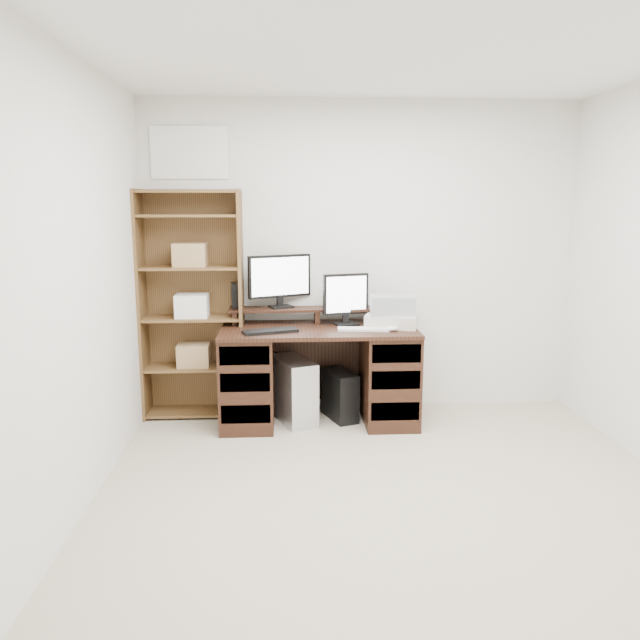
{
  "coord_description": "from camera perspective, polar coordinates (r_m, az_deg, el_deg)",
  "views": [
    {
      "loc": [
        -0.62,
        -3.05,
        1.7
      ],
      "look_at": [
        -0.36,
        1.43,
        0.85
      ],
      "focal_mm": 35.0,
      "sensor_mm": 36.0,
      "label": 1
    }
  ],
  "objects": [
    {
      "name": "riser_shelf",
      "position": [
        4.99,
        -0.28,
        0.82
      ],
      "size": [
        1.4,
        0.22,
        0.12
      ],
      "color": "black",
      "rests_on": "desk"
    },
    {
      "name": "tower_black",
      "position": [
        5.0,
        1.81,
        -6.86
      ],
      "size": [
        0.29,
        0.42,
        0.38
      ],
      "rotation": [
        0.0,
        0.0,
        0.35
      ],
      "color": "black",
      "rests_on": "ground"
    },
    {
      "name": "mouse",
      "position": [
        4.7,
        6.52,
        -0.78
      ],
      "size": [
        0.12,
        0.1,
        0.04
      ],
      "primitive_type": "ellipsoid",
      "rotation": [
        0.0,
        0.0,
        0.37
      ],
      "color": "silver",
      "rests_on": "desk"
    },
    {
      "name": "desk",
      "position": [
        4.88,
        -0.14,
        -4.85
      ],
      "size": [
        1.5,
        0.7,
        0.75
      ],
      "color": "black",
      "rests_on": "ground"
    },
    {
      "name": "room",
      "position": [
        3.15,
        8.1,
        2.39
      ],
      "size": [
        3.54,
        4.04,
        2.54
      ],
      "color": "#BAAC93",
      "rests_on": "ground"
    },
    {
      "name": "monitor_wide",
      "position": [
        4.98,
        -3.7,
        3.83
      ],
      "size": [
        0.5,
        0.25,
        0.42
      ],
      "rotation": [
        0.0,
        0.0,
        0.43
      ],
      "color": "black",
      "rests_on": "riser_shelf"
    },
    {
      "name": "bookshelf",
      "position": [
        5.03,
        -11.58,
        1.54
      ],
      "size": [
        0.8,
        0.3,
        1.8
      ],
      "color": "brown",
      "rests_on": "ground"
    },
    {
      "name": "speaker",
      "position": [
        5.01,
        -7.64,
        2.26
      ],
      "size": [
        0.09,
        0.09,
        0.2
      ],
      "primitive_type": "cube",
      "rotation": [
        0.0,
        0.0,
        0.11
      ],
      "color": "black",
      "rests_on": "riser_shelf"
    },
    {
      "name": "basket",
      "position": [
        4.84,
        6.63,
        1.37
      ],
      "size": [
        0.36,
        0.27,
        0.14
      ],
      "primitive_type": "cube",
      "rotation": [
        0.0,
        0.0,
        -0.09
      ],
      "color": "gray",
      "rests_on": "printer"
    },
    {
      "name": "monitor_small",
      "position": [
        4.88,
        2.37,
        2.1
      ],
      "size": [
        0.36,
        0.18,
        0.4
      ],
      "rotation": [
        0.0,
        0.0,
        0.27
      ],
      "color": "black",
      "rests_on": "desk"
    },
    {
      "name": "printer",
      "position": [
        4.86,
        6.6,
        -0.03
      ],
      "size": [
        0.46,
        0.4,
        0.1
      ],
      "primitive_type": "cube",
      "rotation": [
        0.0,
        0.0,
        -0.3
      ],
      "color": "beige",
      "rests_on": "desk"
    },
    {
      "name": "keyboard_black",
      "position": [
        4.63,
        -4.58,
        -1.02
      ],
      "size": [
        0.43,
        0.26,
        0.02
      ],
      "primitive_type": "cube",
      "rotation": [
        0.0,
        0.0,
        0.33
      ],
      "color": "black",
      "rests_on": "desk"
    },
    {
      "name": "tower_silver",
      "position": [
        4.93,
        -2.48,
        -6.42
      ],
      "size": [
        0.39,
        0.55,
        0.5
      ],
      "primitive_type": "cube",
      "rotation": [
        0.0,
        0.0,
        0.38
      ],
      "color": "silver",
      "rests_on": "ground"
    },
    {
      "name": "keyboard_white",
      "position": [
        4.71,
        3.97,
        -0.84
      ],
      "size": [
        0.4,
        0.15,
        0.02
      ],
      "primitive_type": "cube",
      "rotation": [
        0.0,
        0.0,
        -0.1
      ],
      "color": "silver",
      "rests_on": "desk"
    }
  ]
}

